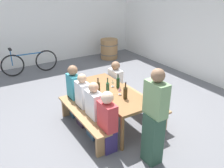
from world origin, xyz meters
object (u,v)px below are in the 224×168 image
wine_bottle_1 (98,88)px  parked_bicycle_0 (29,63)px  bench_near (82,117)px  seated_guest_near_2 (94,112)px  tasting_table (112,95)px  seated_guest_far_1 (153,106)px  wine_barrel (109,49)px  seated_guest_far_0 (115,84)px  bench_far (138,100)px  wine_bottle_0 (125,93)px  wine_glass_1 (120,89)px  wine_bottle_2 (108,88)px  standing_host (154,120)px  seated_guest_near_0 (74,92)px  wine_glass_0 (113,82)px  wine_bottle_3 (118,83)px  seated_guest_near_1 (83,102)px  seated_guest_near_3 (107,123)px

wine_bottle_1 → parked_bicycle_0: (-3.87, -0.39, -0.51)m
bench_near → seated_guest_near_2: 0.33m
tasting_table → parked_bicycle_0: 3.95m
wine_bottle_1 → seated_guest_far_1: 1.12m
seated_guest_far_1 → wine_barrel: size_ratio=1.54×
seated_guest_far_0 → seated_guest_far_1: seated_guest_far_1 is taller
bench_far → wine_bottle_0: bearing=-56.9°
seated_guest_far_0 → parked_bicycle_0: size_ratio=0.62×
wine_barrel → wine_glass_1: bearing=-28.7°
wine_bottle_2 → standing_host: size_ratio=0.20×
seated_guest_far_0 → seated_guest_near_0: bearing=-0.2°
wine_glass_0 → seated_guest_far_0: size_ratio=0.14×
wine_barrel → wine_bottle_3: bearing=-28.8°
wine_bottle_0 → seated_guest_far_0: size_ratio=0.31×
bench_near → seated_guest_far_1: seated_guest_far_1 is taller
seated_guest_near_1 → parked_bicycle_0: seated_guest_near_1 is taller
wine_bottle_2 → seated_guest_far_0: 1.07m
wine_bottle_1 → bench_far: bearing=89.7°
wine_bottle_1 → seated_guest_near_3: seated_guest_near_3 is taller
wine_bottle_1 → seated_guest_near_2: seated_guest_near_2 is taller
tasting_table → bench_near: bearing=-90.0°
parked_bicycle_0 → seated_guest_near_3: bearing=-84.2°
bench_far → seated_guest_near_3: (0.71, -1.21, 0.20)m
seated_guest_far_1 → seated_guest_near_0: bearing=-52.0°
bench_near → seated_guest_far_1: (0.66, 1.21, 0.21)m
seated_guest_near_1 → seated_guest_near_3: bearing=-90.0°
wine_bottle_2 → seated_guest_far_1: bearing=47.7°
bench_near → seated_guest_far_0: 1.41m
bench_near → standing_host: bearing=25.2°
tasting_table → wine_glass_0: size_ratio=12.09×
seated_guest_near_1 → tasting_table: bearing=-25.4°
bench_near → seated_guest_near_1: (-0.25, 0.15, 0.19)m
bench_far → seated_guest_near_0: size_ratio=1.50×
bench_far → wine_bottle_1: wine_bottle_1 is taller
wine_glass_1 → tasting_table: bearing=-169.9°
tasting_table → seated_guest_near_2: 0.59m
wine_bottle_2 → wine_bottle_3: bearing=109.1°
tasting_table → bench_far: (0.00, 0.68, -0.32)m
parked_bicycle_0 → bench_far: bearing=-66.7°
wine_glass_1 → parked_bicycle_0: bearing=-169.6°
seated_guest_near_3 → parked_bicycle_0: size_ratio=0.66×
wine_glass_0 → standing_host: (1.52, -0.17, -0.05)m
bench_near → standing_host: standing_host is taller
wine_glass_0 → seated_guest_near_3: seated_guest_near_3 is taller
seated_guest_near_3 → bench_far: bearing=30.2°
wine_glass_1 → wine_barrel: 4.75m
seated_guest_near_3 → standing_host: size_ratio=0.70×
seated_guest_far_1 → wine_barrel: 4.91m
wine_glass_1 → seated_guest_near_3: (0.49, -0.57, -0.32)m
wine_glass_0 → seated_guest_far_1: seated_guest_far_1 is taller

